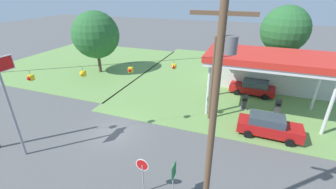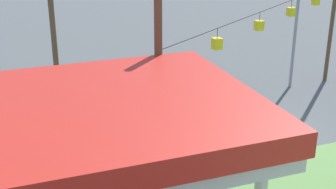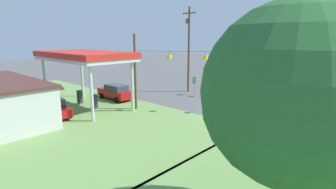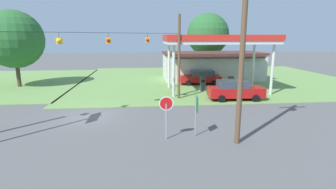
# 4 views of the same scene
# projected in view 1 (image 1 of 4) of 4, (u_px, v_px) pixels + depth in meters

# --- Properties ---
(ground_plane) EXTENTS (160.00, 160.00, 0.00)m
(ground_plane) POSITION_uv_depth(u_px,v_px,m) (115.00, 131.00, 19.46)
(ground_plane) COLOR #565656
(grass_verge_station_corner) EXTENTS (36.00, 28.00, 0.04)m
(grass_verge_station_corner) POSITION_uv_depth(u_px,v_px,m) (276.00, 85.00, 28.95)
(grass_verge_station_corner) COLOR #6B934C
(grass_verge_station_corner) RESTS_ON ground
(grass_verge_opposite_corner) EXTENTS (24.00, 24.00, 0.04)m
(grass_verge_opposite_corner) POSITION_uv_depth(u_px,v_px,m) (85.00, 62.00, 38.08)
(grass_verge_opposite_corner) COLOR #6B934C
(grass_verge_opposite_corner) RESTS_ON ground
(gas_station_canopy) EXTENTS (11.25, 5.97, 5.93)m
(gas_station_canopy) POSITION_uv_depth(u_px,v_px,m) (270.00, 60.00, 20.31)
(gas_station_canopy) COLOR silver
(gas_station_canopy) RESTS_ON ground
(gas_station_store) EXTENTS (13.28, 7.14, 3.70)m
(gas_station_store) POSITION_uv_depth(u_px,v_px,m) (275.00, 71.00, 28.29)
(gas_station_store) COLOR silver
(gas_station_store) RESTS_ON ground
(fuel_pump_near) EXTENTS (0.71, 0.56, 1.59)m
(fuel_pump_near) POSITION_uv_depth(u_px,v_px,m) (244.00, 103.00, 22.76)
(fuel_pump_near) COLOR gray
(fuel_pump_near) RESTS_ON ground
(fuel_pump_far) EXTENTS (0.71, 0.56, 1.59)m
(fuel_pump_far) POSITION_uv_depth(u_px,v_px,m) (278.00, 108.00, 21.79)
(fuel_pump_far) COLOR gray
(fuel_pump_far) RESTS_ON ground
(car_at_pumps_front) EXTENTS (5.05, 2.21, 1.84)m
(car_at_pumps_front) POSITION_uv_depth(u_px,v_px,m) (268.00, 126.00, 18.53)
(car_at_pumps_front) COLOR #AD1414
(car_at_pumps_front) RESTS_ON ground
(car_at_pumps_rear) EXTENTS (5.05, 2.37, 1.74)m
(car_at_pumps_rear) POSITION_uv_depth(u_px,v_px,m) (253.00, 87.00, 25.97)
(car_at_pumps_rear) COLOR #AD1414
(car_at_pumps_rear) RESTS_ON ground
(stop_sign_roadside) EXTENTS (0.80, 0.08, 2.50)m
(stop_sign_roadside) POSITION_uv_depth(u_px,v_px,m) (142.00, 169.00, 12.88)
(stop_sign_roadside) COLOR #99999E
(stop_sign_roadside) RESTS_ON ground
(stop_sign_overhead) EXTENTS (0.22, 2.11, 7.68)m
(stop_sign_overhead) POSITION_uv_depth(u_px,v_px,m) (5.00, 89.00, 14.50)
(stop_sign_overhead) COLOR gray
(stop_sign_overhead) RESTS_ON ground
(route_sign) EXTENTS (0.10, 0.70, 2.40)m
(route_sign) POSITION_uv_depth(u_px,v_px,m) (174.00, 174.00, 12.64)
(route_sign) COLOR gray
(route_sign) RESTS_ON ground
(utility_pole_main) EXTENTS (2.20, 0.44, 11.25)m
(utility_pole_main) POSITION_uv_depth(u_px,v_px,m) (213.00, 124.00, 8.98)
(utility_pole_main) COLOR brown
(utility_pole_main) RESTS_ON ground
(signal_span_gantry) EXTENTS (14.75, 10.24, 7.72)m
(signal_span_gantry) POSITION_uv_depth(u_px,v_px,m) (109.00, 87.00, 17.66)
(signal_span_gantry) COLOR brown
(signal_span_gantry) RESTS_ON ground
(tree_behind_station) EXTENTS (6.55, 6.55, 9.38)m
(tree_behind_station) POSITION_uv_depth(u_px,v_px,m) (285.00, 30.00, 31.37)
(tree_behind_station) COLOR #4C3828
(tree_behind_station) RESTS_ON ground
(tree_west_verge) EXTENTS (6.51, 6.51, 8.71)m
(tree_west_verge) POSITION_uv_depth(u_px,v_px,m) (96.00, 35.00, 31.27)
(tree_west_verge) COLOR #4C3828
(tree_west_verge) RESTS_ON ground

